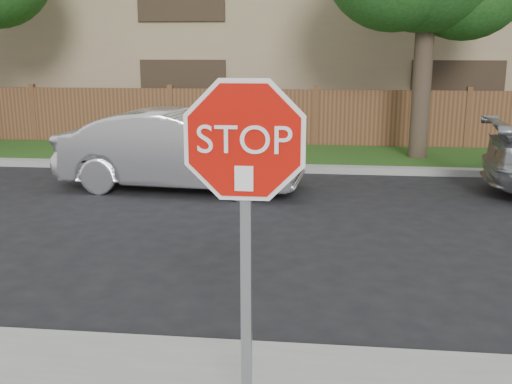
# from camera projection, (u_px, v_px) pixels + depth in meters

# --- Properties ---
(ground) EXTENTS (90.00, 90.00, 0.00)m
(ground) POSITION_uv_depth(u_px,v_px,m) (291.00, 353.00, 5.39)
(ground) COLOR black
(ground) RESTS_ON ground
(far_curb) EXTENTS (70.00, 0.30, 0.15)m
(far_curb) POSITION_uv_depth(u_px,v_px,m) (312.00, 169.00, 13.25)
(far_curb) COLOR gray
(far_curb) RESTS_ON ground
(grass_strip) EXTENTS (70.00, 3.00, 0.12)m
(grass_strip) POSITION_uv_depth(u_px,v_px,m) (313.00, 157.00, 14.84)
(grass_strip) COLOR #1E4714
(grass_strip) RESTS_ON ground
(fence) EXTENTS (70.00, 0.12, 1.60)m
(fence) POSITION_uv_depth(u_px,v_px,m) (315.00, 119.00, 16.22)
(fence) COLOR #51331C
(fence) RESTS_ON ground
(apartment_building) EXTENTS (35.20, 9.20, 7.20)m
(apartment_building) POSITION_uv_depth(u_px,v_px,m) (320.00, 23.00, 20.99)
(apartment_building) COLOR #9E8162
(apartment_building) RESTS_ON ground
(stop_sign) EXTENTS (1.01, 0.13, 2.55)m
(stop_sign) POSITION_uv_depth(u_px,v_px,m) (245.00, 193.00, 3.56)
(stop_sign) COLOR gray
(stop_sign) RESTS_ON sidewalk_near
(sedan_left) EXTENTS (4.75, 1.98, 1.53)m
(sedan_left) POSITION_uv_depth(u_px,v_px,m) (181.00, 150.00, 11.49)
(sedan_left) COLOR silver
(sedan_left) RESTS_ON ground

